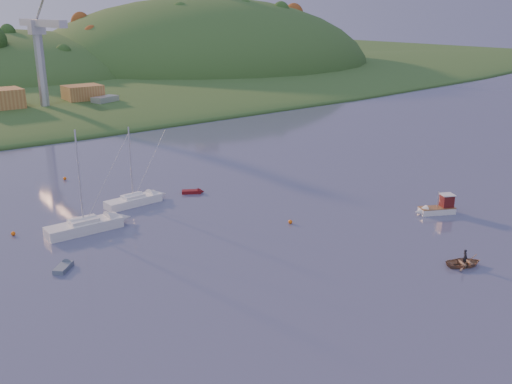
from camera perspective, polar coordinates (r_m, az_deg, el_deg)
hill_right at (r=254.64m, az=-5.11°, el=12.15°), size 150.00×130.00×60.00m
wharf at (r=150.17m, az=-19.40°, el=7.75°), size 42.00×16.00×2.40m
shed_east at (r=154.18m, az=-16.92°, el=9.44°), size 9.00×7.00×4.00m
dock_crane at (r=144.15m, az=-20.74°, el=13.66°), size 3.20×28.00×20.30m
fishing_boat at (r=75.91m, az=17.42°, el=-1.56°), size 5.45×3.78×3.36m
sailboat_near at (r=69.61m, az=-16.81°, el=-3.23°), size 8.75×2.63×12.14m
sailboat_far at (r=77.49m, az=-12.17°, el=-0.77°), size 7.74×2.81×10.54m
canoe at (r=61.91m, az=20.12°, el=-6.64°), size 4.44×3.90×0.76m
paddler at (r=61.76m, az=20.15°, el=-6.31°), size 0.57×0.67×1.56m
red_tender at (r=81.18m, az=-6.04°, el=0.04°), size 3.26×2.55×1.08m
grey_dinghy at (r=61.13m, az=-18.49°, el=-6.94°), size 2.91×2.97×1.13m
work_vessel at (r=150.28m, az=-14.81°, el=8.27°), size 16.52×11.21×4.01m
buoy_0 at (r=79.16m, az=18.62°, el=-1.27°), size 0.50×0.50×0.50m
buoy_1 at (r=69.41m, az=3.45°, el=-2.99°), size 0.50×0.50×0.50m
buoy_2 at (r=71.46m, az=-23.11°, el=-3.84°), size 0.50×0.50×0.50m
buoy_3 at (r=91.70m, az=-18.58°, el=1.30°), size 0.50×0.50×0.50m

